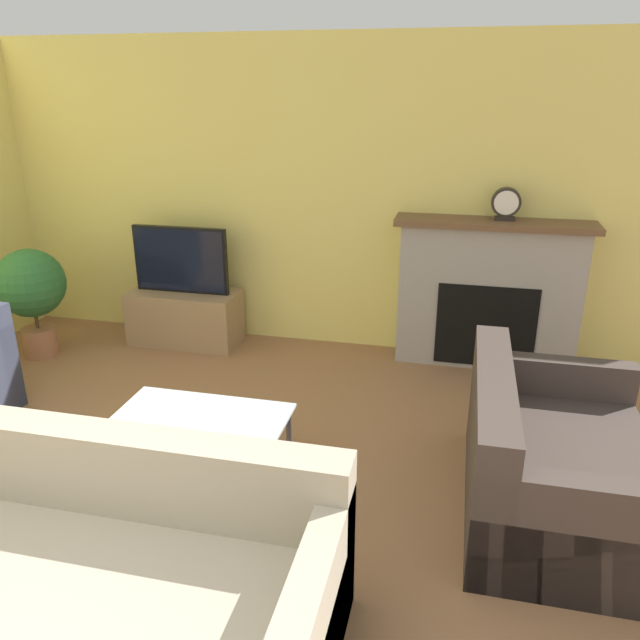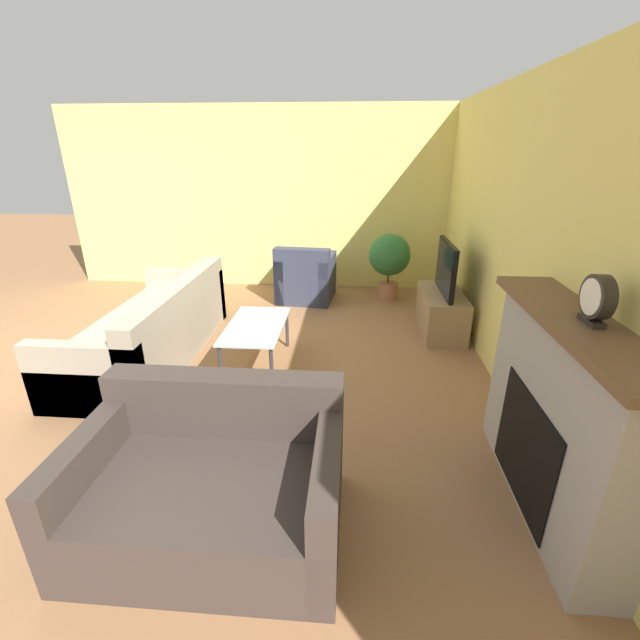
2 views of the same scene
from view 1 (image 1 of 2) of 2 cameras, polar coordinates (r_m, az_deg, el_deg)
name	(u,v)px [view 1 (image 1 of 2)]	position (r m, az deg, el deg)	size (l,w,h in m)	color
wall_back	(300,197)	(5.65, -1.85, 11.16)	(8.57, 0.06, 2.70)	#EADB72
fireplace	(488,291)	(5.45, 15.12, 2.58)	(1.60, 0.37, 1.26)	#9E9993
tv_stand	(185,317)	(5.96, -12.20, 0.27)	(1.00, 0.47, 0.50)	#997A56
tv	(181,260)	(5.80, -12.62, 5.38)	(0.88, 0.06, 0.60)	black
couch_sectional	(69,576)	(3.13, -21.97, -20.88)	(2.37, 0.99, 0.82)	#9E937F
couch_loveseat	(551,467)	(3.80, 20.34, -12.49)	(0.99, 1.48, 0.82)	#3D332D
coffee_table	(201,423)	(3.81, -10.83, -9.25)	(1.02, 0.56, 0.46)	#333338
potted_plant	(31,289)	(5.99, -24.90, 2.59)	(0.60, 0.60, 0.97)	#AD704C
mantel_clock	(506,203)	(5.28, 16.64, 10.18)	(0.23, 0.07, 0.26)	#28231E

